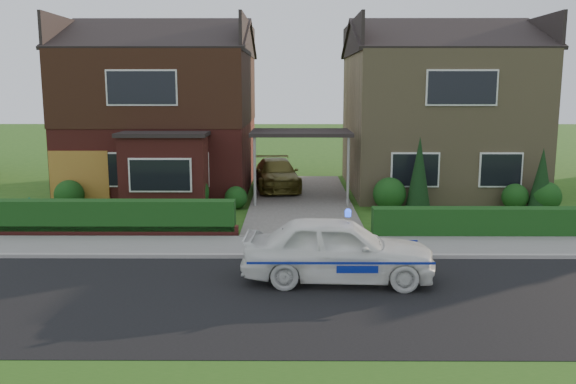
{
  "coord_description": "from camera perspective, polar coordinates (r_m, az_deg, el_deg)",
  "views": [
    {
      "loc": [
        -0.37,
        -12.37,
        4.47
      ],
      "look_at": [
        -0.45,
        3.5,
        1.7
      ],
      "focal_mm": 38.0,
      "sensor_mm": 36.0,
      "label": 1
    }
  ],
  "objects": [
    {
      "name": "dwarf_wall",
      "position": [
        18.98,
        -16.36,
        -3.56
      ],
      "size": [
        7.7,
        0.25,
        0.36
      ],
      "primitive_type": "cube",
      "color": "maroon",
      "rests_on": "ground"
    },
    {
      "name": "police_car",
      "position": [
        14.12,
        4.72,
        -5.4
      ],
      "size": [
        4.05,
        4.49,
        1.66
      ],
      "rotation": [
        0.0,
        0.0,
        1.52
      ],
      "color": "white",
      "rests_on": "ground"
    },
    {
      "name": "shrub_right_far",
      "position": [
        23.77,
        23.0,
        -0.4
      ],
      "size": [
        1.08,
        1.08,
        1.08
      ],
      "primitive_type": "sphere",
      "color": "#133E15",
      "rests_on": "ground"
    },
    {
      "name": "driveway_car",
      "position": [
        25.97,
        -1.09,
        1.67
      ],
      "size": [
        2.3,
        4.52,
        1.26
      ],
      "primitive_type": "imported",
      "rotation": [
        0.0,
        0.0,
        0.13
      ],
      "color": "brown",
      "rests_on": "driveway"
    },
    {
      "name": "house_left",
      "position": [
        26.84,
        -11.45,
        8.31
      ],
      "size": [
        7.5,
        9.53,
        7.25
      ],
      "color": "maroon",
      "rests_on": "ground"
    },
    {
      "name": "hedge_right",
      "position": [
        19.29,
        19.0,
        -4.03
      ],
      "size": [
        7.5,
        0.55,
        0.8
      ],
      "primitive_type": "cube",
      "color": "#133E15",
      "rests_on": "ground"
    },
    {
      "name": "hedge_left",
      "position": [
        19.16,
        -16.21,
        -3.98
      ],
      "size": [
        7.5,
        0.55,
        0.9
      ],
      "primitive_type": "cube",
      "color": "#133E15",
      "rests_on": "ground"
    },
    {
      "name": "sidewalk",
      "position": [
        17.06,
        1.54,
        -5.1
      ],
      "size": [
        60.0,
        2.0,
        0.1
      ],
      "primitive_type": "cube",
      "color": "slate",
      "rests_on": "ground"
    },
    {
      "name": "road",
      "position": [
        13.16,
        1.92,
        -9.95
      ],
      "size": [
        60.0,
        6.0,
        0.02
      ],
      "primitive_type": "cube",
      "color": "black",
      "rests_on": "ground"
    },
    {
      "name": "shrub_right_mid",
      "position": [
        23.69,
        20.48,
        -0.42
      ],
      "size": [
        0.96,
        0.96,
        0.96
      ],
      "primitive_type": "sphere",
      "color": "#133E15",
      "rests_on": "ground"
    },
    {
      "name": "potted_plant_c",
      "position": [
        19.0,
        -7.58,
        -2.51
      ],
      "size": [
        0.49,
        0.49,
        0.82
      ],
      "primitive_type": "imported",
      "rotation": [
        0.0,
        0.0,
        1.63
      ],
      "color": "gray",
      "rests_on": "ground"
    },
    {
      "name": "house_right",
      "position": [
        27.09,
        13.61,
        7.93
      ],
      "size": [
        7.5,
        8.06,
        7.25
      ],
      "color": "#907D58",
      "rests_on": "ground"
    },
    {
      "name": "kerb",
      "position": [
        16.05,
        1.62,
        -6.04
      ],
      "size": [
        60.0,
        0.16,
        0.12
      ],
      "primitive_type": "cube",
      "color": "#9E9993",
      "rests_on": "ground"
    },
    {
      "name": "conifer_a",
      "position": [
        22.28,
        12.15,
        1.51
      ],
      "size": [
        0.9,
        0.9,
        2.6
      ],
      "primitive_type": "cone",
      "color": "black",
      "rests_on": "ground"
    },
    {
      "name": "shrub_left_mid",
      "position": [
        22.3,
        -9.06,
        -0.05
      ],
      "size": [
        1.32,
        1.32,
        1.32
      ],
      "primitive_type": "sphere",
      "color": "#133E15",
      "rests_on": "ground"
    },
    {
      "name": "driveway",
      "position": [
        23.79,
        1.19,
        -0.77
      ],
      "size": [
        3.8,
        12.0,
        0.12
      ],
      "primitive_type": "cube",
      "color": "#666059",
      "rests_on": "ground"
    },
    {
      "name": "shrub_right_near",
      "position": [
        22.4,
        9.47,
        -0.17
      ],
      "size": [
        1.2,
        1.2,
        1.2
      ],
      "primitive_type": "sphere",
      "color": "#133E15",
      "rests_on": "ground"
    },
    {
      "name": "carport_link",
      "position": [
        23.4,
        1.22,
        5.47
      ],
      "size": [
        3.8,
        3.0,
        2.77
      ],
      "color": "black",
      "rests_on": "ground"
    },
    {
      "name": "garage_door",
      "position": [
        23.93,
        -18.92,
        1.16
      ],
      "size": [
        2.2,
        0.1,
        2.1
      ],
      "primitive_type": "cube",
      "color": "#995C21",
      "rests_on": "ground"
    },
    {
      "name": "ground",
      "position": [
        13.16,
        1.92,
        -9.95
      ],
      "size": [
        120.0,
        120.0,
        0.0
      ],
      "primitive_type": "plane",
      "color": "#275516",
      "rests_on": "ground"
    },
    {
      "name": "potted_plant_b",
      "position": [
        19.29,
        -6.92,
        -2.36
      ],
      "size": [
        0.54,
        0.51,
        0.79
      ],
      "primitive_type": "imported",
      "rotation": [
        0.0,
        0.0,
        0.47
      ],
      "color": "gray",
      "rests_on": "ground"
    },
    {
      "name": "shrub_left_near",
      "position": [
        22.44,
        -4.89,
        -0.52
      ],
      "size": [
        0.84,
        0.84,
        0.84
      ],
      "primitive_type": "sphere",
      "color": "#133E15",
      "rests_on": "ground"
    },
    {
      "name": "conifer_b",
      "position": [
        23.61,
        22.64,
        0.94
      ],
      "size": [
        0.9,
        0.9,
        2.2
      ],
      "primitive_type": "cone",
      "color": "black",
      "rests_on": "ground"
    },
    {
      "name": "potted_plant_a",
      "position": [
        21.77,
        -23.06,
        -1.63
      ],
      "size": [
        0.49,
        0.4,
        0.82
      ],
      "primitive_type": "imported",
      "rotation": [
        0.0,
        0.0,
        0.27
      ],
      "color": "gray",
      "rests_on": "ground"
    },
    {
      "name": "shrub_left_far",
      "position": [
        23.67,
        -19.79,
        -0.24
      ],
      "size": [
        1.08,
        1.08,
        1.08
      ],
      "primitive_type": "sphere",
      "color": "#133E15",
      "rests_on": "ground"
    }
  ]
}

